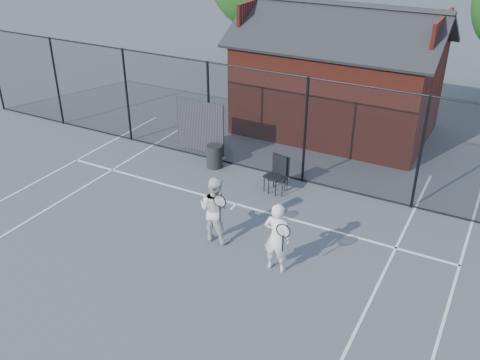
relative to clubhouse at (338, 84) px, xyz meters
The scene contains 9 objects.
ground 9.16m from the clubhouse, 93.18° to the right, with size 80.00×80.00×0.00m, color #4A4F54.
court_lines 10.46m from the clubhouse, 92.77° to the right, with size 11.02×18.00×0.01m.
fence 4.09m from the clubhouse, 101.37° to the right, with size 22.04×3.00×3.00m.
clubhouse is the anchor object (origin of this frame).
player_front 8.16m from the clubhouse, 79.06° to the right, with size 0.72×0.54×1.60m.
player_back 7.64m from the clubhouse, 91.32° to the right, with size 0.86×0.64×1.59m.
chair_left 5.03m from the clubhouse, 88.07° to the right, with size 0.46×0.48×0.96m, color black.
chair_right 5.02m from the clubhouse, 89.26° to the right, with size 0.47×0.49×0.98m, color black.
waste_bin 5.04m from the clubhouse, 115.52° to the right, with size 0.47×0.47×0.68m, color black.
Camera 1 is at (5.72, -7.40, 7.02)m, focal length 40.00 mm.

